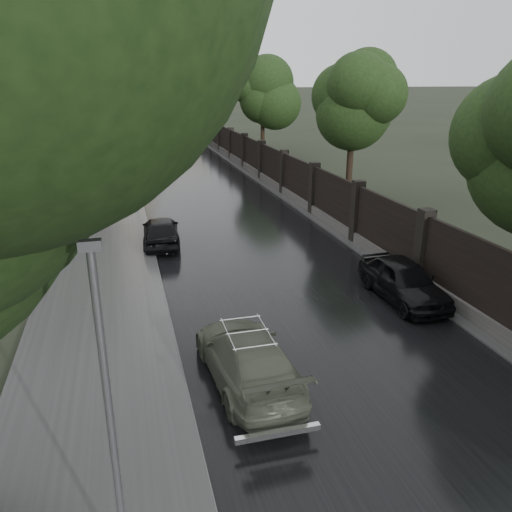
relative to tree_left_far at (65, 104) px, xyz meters
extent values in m
cube|color=black|center=(8.00, 160.00, -5.23)|extent=(8.00, 420.00, 0.02)
cube|color=#2D2D2D|center=(2.00, 160.00, -5.16)|extent=(4.00, 420.00, 0.16)
cube|color=#2D2D2D|center=(13.50, 160.00, -5.20)|extent=(3.00, 420.00, 0.08)
cube|color=#383533|center=(12.60, 2.00, -4.99)|extent=(0.40, 75.00, 0.50)
cube|color=black|center=(12.60, 2.00, -3.74)|extent=(0.15, 75.00, 2.00)
cube|color=black|center=(12.60, 40.00, -3.89)|extent=(0.45, 0.45, 2.70)
cylinder|color=black|center=(0.00, 0.00, -2.32)|extent=(0.36, 0.36, 5.85)
sphere|color=black|center=(0.00, 0.00, 0.02)|extent=(4.25, 4.25, 4.25)
cylinder|color=black|center=(15.50, -8.00, -2.48)|extent=(0.36, 0.36, 5.53)
sphere|color=black|center=(15.50, -8.00, -0.27)|extent=(4.08, 4.08, 4.08)
cylinder|color=black|center=(15.50, 10.00, -2.48)|extent=(0.36, 0.36, 5.53)
sphere|color=black|center=(15.50, 10.00, -0.27)|extent=(4.08, 4.08, 4.08)
cylinder|color=#59595E|center=(2.60, -28.50, -2.74)|extent=(0.10, 0.10, 5.00)
cube|color=#59595E|center=(2.60, -28.50, -0.19)|extent=(0.25, 0.12, 0.12)
cylinder|color=#59595E|center=(3.70, -5.00, -3.74)|extent=(0.12, 0.12, 3.00)
imported|color=#59595E|center=(3.70, -5.00, -1.74)|extent=(0.16, 0.20, 1.00)
sphere|color=#FF0C0C|center=(3.70, -5.15, -1.89)|extent=(0.14, 0.14, 0.14)
cube|color=tan|center=(-24.00, 270.00, 16.76)|extent=(28.00, 22.00, 44.00)
cube|color=tan|center=(40.00, 270.00, 16.76)|extent=(28.00, 22.00, 44.00)
cube|color=tan|center=(8.00, 270.00, 24.76)|extent=(30.00, 30.00, 60.00)
imported|color=#494F3F|center=(5.45, -24.08, -4.61)|extent=(2.03, 4.44, 1.26)
imported|color=black|center=(4.40, -13.25, -4.60)|extent=(1.76, 3.84, 1.28)
imported|color=black|center=(11.40, -20.90, -4.58)|extent=(1.58, 3.90, 1.33)
camera|label=1|loc=(3.00, -33.89, 1.51)|focal=35.00mm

